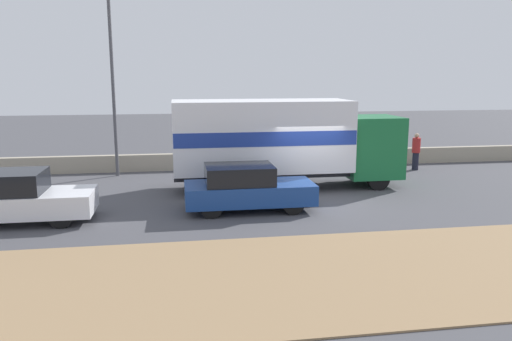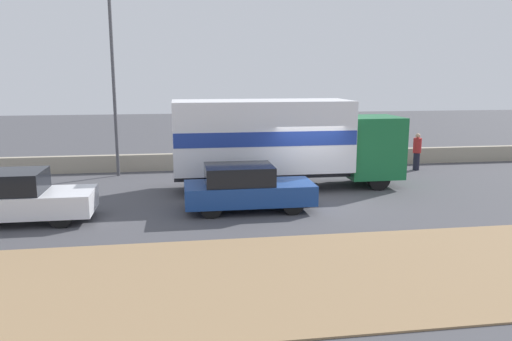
% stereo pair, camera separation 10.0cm
% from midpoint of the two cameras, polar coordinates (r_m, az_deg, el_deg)
% --- Properties ---
extents(ground_plane, '(80.00, 80.00, 0.00)m').
position_cam_midpoint_polar(ground_plane, '(17.54, 6.69, -3.42)').
color(ground_plane, '#47474C').
extents(dirt_shoulder_foreground, '(60.00, 5.25, 0.04)m').
position_cam_midpoint_polar(dirt_shoulder_foreground, '(11.81, 15.26, -10.86)').
color(dirt_shoulder_foreground, '#937551').
rests_on(dirt_shoulder_foreground, ground_plane).
extents(stone_wall_backdrop, '(60.00, 0.35, 0.76)m').
position_cam_midpoint_polar(stone_wall_backdrop, '(23.62, 2.46, 1.31)').
color(stone_wall_backdrop, '#A39984').
rests_on(stone_wall_backdrop, ground_plane).
extents(street_lamp, '(0.56, 0.28, 8.24)m').
position_cam_midpoint_polar(street_lamp, '(22.05, -16.27, 11.46)').
color(street_lamp, '#4C4C51').
rests_on(street_lamp, ground_plane).
extents(box_truck, '(8.71, 2.48, 3.38)m').
position_cam_midpoint_polar(box_truck, '(19.00, 2.61, 3.60)').
color(box_truck, '#196B38').
rests_on(box_truck, ground_plane).
extents(car_hatchback, '(4.13, 1.72, 1.49)m').
position_cam_midpoint_polar(car_hatchback, '(16.02, -1.27, -2.00)').
color(car_hatchback, navy).
rests_on(car_hatchback, ground_plane).
extents(car_sedan_second, '(4.35, 1.75, 1.55)m').
position_cam_midpoint_polar(car_sedan_second, '(16.33, -26.13, -2.81)').
color(car_sedan_second, silver).
rests_on(car_sedan_second, ground_plane).
extents(pedestrian, '(0.37, 0.37, 1.69)m').
position_cam_midpoint_polar(pedestrian, '(23.94, 17.70, 2.14)').
color(pedestrian, '#1E1E2D').
rests_on(pedestrian, ground_plane).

